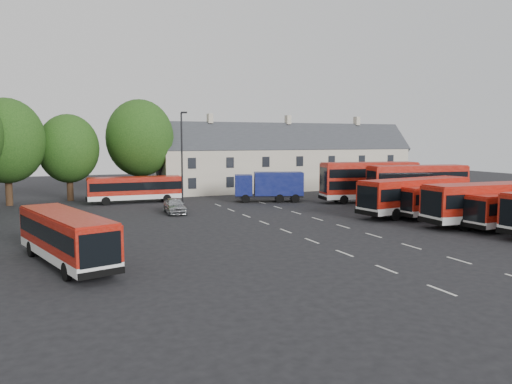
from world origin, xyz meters
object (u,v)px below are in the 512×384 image
Objects in this scene: box_truck at (270,185)px; silver_car at (175,206)px; bus_west at (66,234)px; bus_dd_south at (417,183)px; lamppost at (182,157)px.

box_truck is 12.64m from silver_car.
bus_west reaches higher than silver_car.
box_truck is at bearing 25.78° from silver_car.
lamppost is (-22.18, 8.17, 2.68)m from bus_dd_south.
box_truck is at bearing 7.99° from lamppost.
bus_dd_south reaches higher than box_truck.
lamppost is (1.59, 3.19, 4.34)m from silver_car.
bus_west is at bearing -120.37° from lamppost.
silver_car is 0.45× the size of lamppost.
bus_dd_south is at bearing -86.81° from bus_west.
silver_car is at bearing 177.13° from bus_dd_south.
box_truck reaches higher than silver_car.
silver_car is 5.61m from lamppost.
bus_dd_south is 1.10× the size of lamppost.
box_truck is 10.74m from lamppost.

